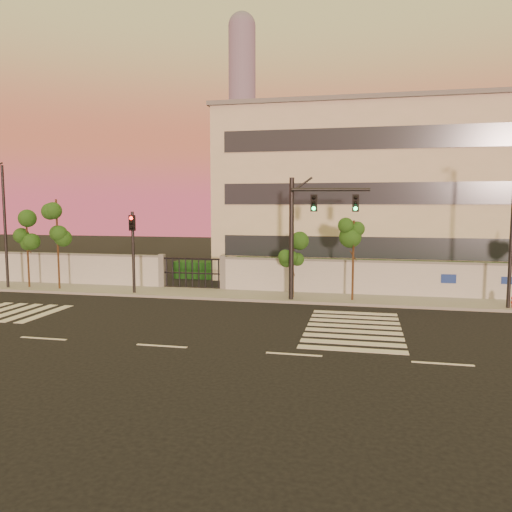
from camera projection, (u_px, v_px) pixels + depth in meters
The scene contains 14 objects.
ground at pixel (162, 346), 18.71m from camera, with size 120.00×120.00×0.00m, color black.
sidewalk at pixel (233, 295), 28.92m from camera, with size 60.00×3.00×0.15m, color gray.
perimeter_wall at pixel (241, 274), 30.25m from camera, with size 60.00×0.36×2.20m.
hedge_row at pixel (267, 273), 32.72m from camera, with size 41.00×4.25×1.80m.
institutional_building at pixel (387, 193), 37.58m from camera, with size 24.40×12.40×12.25m.
distant_skyscraper at pixel (242, 109), 298.19m from camera, with size 16.00×16.00×118.00m.
road_markings at pixel (162, 321), 22.70m from camera, with size 57.00×7.62×0.02m.
street_tree_b at pixel (27, 234), 30.92m from camera, with size 1.46×1.16×4.69m.
street_tree_c at pixel (57, 224), 30.26m from camera, with size 1.48×1.18×5.62m.
street_tree_d at pixel (294, 251), 27.58m from camera, with size 1.32×1.05×3.70m.
street_tree_e at pixel (354, 242), 26.71m from camera, with size 1.52×1.21×4.45m.
traffic_signal_main at pixel (307, 224), 26.58m from camera, with size 4.22×1.09×6.72m.
traffic_signal_secondary at pixel (133, 242), 28.91m from camera, with size 0.38×0.36×4.89m.
streetlight_west at pixel (3, 220), 30.55m from camera, with size 0.48×1.93×8.04m.
Camera 1 is at (7.30, -17.11, 5.30)m, focal length 35.00 mm.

